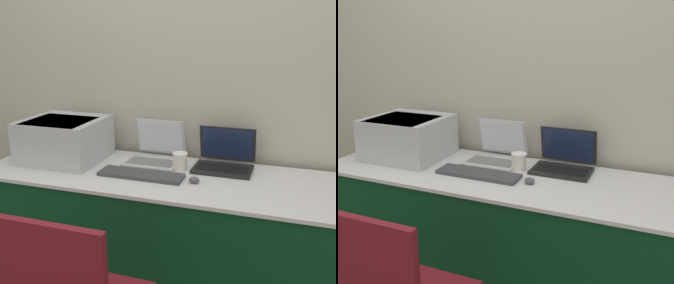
# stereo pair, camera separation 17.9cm
# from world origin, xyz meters

# --- Properties ---
(wall_back) EXTENTS (8.00, 0.05, 2.60)m
(wall_back) POSITION_xyz_m (0.00, 0.74, 1.30)
(wall_back) COLOR #B7B2A3
(wall_back) RESTS_ON ground_plane
(table) EXTENTS (2.23, 0.67, 0.77)m
(table) POSITION_xyz_m (0.00, 0.33, 0.38)
(table) COLOR #0C381E
(table) RESTS_ON ground_plane
(printer) EXTENTS (0.46, 0.44, 0.26)m
(printer) POSITION_xyz_m (-0.74, 0.39, 0.91)
(printer) COLOR #B2B7BC
(printer) RESTS_ON table
(laptop_left) EXTENTS (0.32, 0.31, 0.25)m
(laptop_left) POSITION_xyz_m (-0.19, 0.52, 0.82)
(laptop_left) COLOR #B7B7BC
(laptop_left) RESTS_ON table
(laptop_right) EXTENTS (0.33, 0.28, 0.23)m
(laptop_right) POSITION_xyz_m (0.23, 0.53, 0.82)
(laptop_right) COLOR black
(laptop_right) RESTS_ON table
(external_keyboard) EXTENTS (0.47, 0.14, 0.02)m
(external_keyboard) POSITION_xyz_m (-0.18, 0.26, 0.78)
(external_keyboard) COLOR #3D3D42
(external_keyboard) RESTS_ON table
(coffee_cup) EXTENTS (0.09, 0.09, 0.10)m
(coffee_cup) POSITION_xyz_m (-0.01, 0.43, 0.82)
(coffee_cup) COLOR white
(coffee_cup) RESTS_ON table
(mouse) EXTENTS (0.06, 0.04, 0.03)m
(mouse) POSITION_xyz_m (0.12, 0.25, 0.79)
(mouse) COLOR #4C4C51
(mouse) RESTS_ON table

